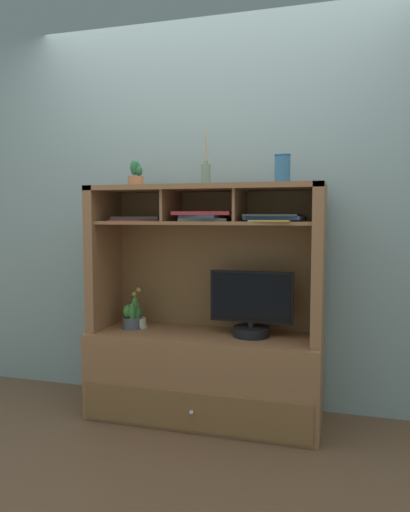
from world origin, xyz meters
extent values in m
cube|color=brown|center=(0.00, 0.00, -0.01)|extent=(6.00, 6.00, 0.02)
cube|color=gray|center=(0.00, 0.29, 1.40)|extent=(6.00, 0.02, 2.80)
cube|color=brown|center=(0.00, 0.00, 0.26)|extent=(1.40, 0.51, 0.52)
cube|color=brown|center=(0.00, -0.26, 0.13)|extent=(1.34, 0.01, 0.22)
sphere|color=silver|center=(0.00, -0.27, 0.13)|extent=(0.02, 0.02, 0.02)
cube|color=brown|center=(-0.67, 0.00, 0.97)|extent=(0.06, 0.42, 0.89)
cube|color=brown|center=(0.67, 0.00, 0.97)|extent=(0.06, 0.42, 0.89)
cube|color=brown|center=(0.00, 0.20, 0.95)|extent=(1.34, 0.02, 0.86)
cube|color=brown|center=(0.00, 0.00, 1.40)|extent=(1.40, 0.42, 0.03)
cube|color=brown|center=(0.00, 0.00, 1.19)|extent=(1.28, 0.38, 0.02)
cube|color=brown|center=(-0.21, 0.00, 1.29)|extent=(0.02, 0.36, 0.18)
cube|color=brown|center=(0.21, 0.00, 1.29)|extent=(0.02, 0.36, 0.18)
cylinder|color=black|center=(0.28, 0.00, 0.55)|extent=(0.22, 0.22, 0.06)
cylinder|color=black|center=(0.28, 0.00, 0.59)|extent=(0.04, 0.04, 0.03)
cube|color=black|center=(0.28, 0.00, 0.76)|extent=(0.49, 0.03, 0.30)
cube|color=black|center=(0.28, -0.02, 0.76)|extent=(0.46, 0.00, 0.27)
cylinder|color=beige|center=(-0.46, 0.03, 0.55)|extent=(0.12, 0.12, 0.06)
cylinder|color=beige|center=(-0.46, 0.03, 0.53)|extent=(0.14, 0.14, 0.01)
cylinder|color=#4C6B38|center=(-0.46, 0.03, 0.67)|extent=(0.02, 0.01, 0.18)
sphere|color=#B68B37|center=(-0.45, 0.01, 0.67)|extent=(0.03, 0.03, 0.03)
sphere|color=#B68B37|center=(-0.46, 0.01, 0.70)|extent=(0.03, 0.03, 0.03)
sphere|color=#B68B37|center=(-0.48, 0.03, 0.73)|extent=(0.03, 0.03, 0.03)
sphere|color=#B68B37|center=(-0.45, 0.04, 0.76)|extent=(0.03, 0.03, 0.03)
ellipsoid|color=#286129|center=(-0.45, 0.02, 0.61)|extent=(0.05, 0.07, 0.13)
ellipsoid|color=#286129|center=(-0.45, 0.04, 0.61)|extent=(0.05, 0.06, 0.09)
cylinder|color=#484E53|center=(-0.48, 0.00, 0.56)|extent=(0.12, 0.12, 0.07)
cylinder|color=#484E53|center=(-0.48, 0.00, 0.53)|extent=(0.14, 0.14, 0.01)
ellipsoid|color=#357331|center=(-0.46, 0.00, 0.67)|extent=(0.04, 0.05, 0.11)
ellipsoid|color=#357331|center=(-0.47, 0.01, 0.62)|extent=(0.08, 0.07, 0.10)
ellipsoid|color=#357331|center=(-0.49, 0.02, 0.63)|extent=(0.08, 0.05, 0.10)
ellipsoid|color=#357331|center=(-0.50, 0.00, 0.62)|extent=(0.07, 0.06, 0.07)
ellipsoid|color=#357331|center=(-0.50, -0.04, 0.64)|extent=(0.05, 0.07, 0.08)
ellipsoid|color=#357331|center=(-0.47, -0.04, 0.63)|extent=(0.04, 0.05, 0.11)
cube|color=beige|center=(0.02, -0.05, 1.21)|extent=(0.30, 0.20, 0.02)
cube|color=#303B4A|center=(0.01, -0.05, 1.23)|extent=(0.25, 0.29, 0.02)
cube|color=maroon|center=(0.02, -0.05, 1.25)|extent=(0.34, 0.28, 0.02)
cube|color=gold|center=(0.43, -0.06, 1.21)|extent=(0.26, 0.31, 0.01)
cube|color=#35467A|center=(0.43, -0.05, 1.22)|extent=(0.33, 0.26, 0.02)
cube|color=#2E3C37|center=(0.42, -0.06, 1.24)|extent=(0.30, 0.27, 0.01)
cube|color=#B1332B|center=(-0.43, -0.02, 1.21)|extent=(0.34, 0.21, 0.01)
cube|color=#3D3D3A|center=(-0.42, -0.01, 1.22)|extent=(0.31, 0.19, 0.02)
cylinder|color=slate|center=(0.00, 0.02, 1.48)|extent=(0.06, 0.06, 0.13)
cylinder|color=slate|center=(0.00, 0.02, 1.55)|extent=(0.03, 0.03, 0.02)
cylinder|color=tan|center=(0.00, 0.02, 1.64)|extent=(0.00, 0.04, 0.20)
cylinder|color=tan|center=(0.00, 0.02, 1.64)|extent=(0.05, 0.00, 0.20)
cylinder|color=tan|center=(0.00, 0.02, 1.64)|extent=(0.00, 0.02, 0.20)
cylinder|color=tan|center=(0.00, 0.02, 1.64)|extent=(0.05, 0.00, 0.20)
cylinder|color=#B76C45|center=(-0.45, 0.02, 1.45)|extent=(0.10, 0.10, 0.07)
cylinder|color=#B76C45|center=(-0.45, 0.02, 1.42)|extent=(0.11, 0.11, 0.01)
ellipsoid|color=#255D36|center=(-0.44, 0.02, 1.51)|extent=(0.04, 0.06, 0.06)
ellipsoid|color=#255D36|center=(-0.46, 0.04, 1.53)|extent=(0.06, 0.04, 0.08)
ellipsoid|color=#255D36|center=(-0.46, 0.01, 1.53)|extent=(0.04, 0.05, 0.09)
cylinder|color=#32658D|center=(0.45, 0.02, 1.49)|extent=(0.09, 0.09, 0.16)
torus|color=#32658D|center=(0.45, 0.02, 1.58)|extent=(0.09, 0.09, 0.01)
camera|label=1|loc=(0.81, -2.79, 1.23)|focal=34.10mm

